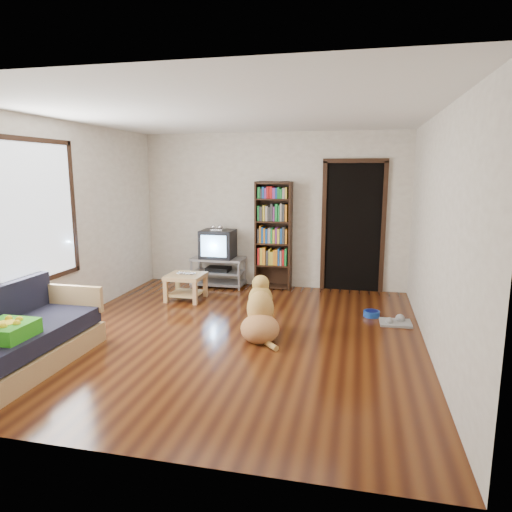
% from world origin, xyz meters
% --- Properties ---
extents(ground, '(5.00, 5.00, 0.00)m').
position_xyz_m(ground, '(0.00, 0.00, 0.00)').
color(ground, '#54280E').
rests_on(ground, ground).
extents(ceiling, '(5.00, 5.00, 0.00)m').
position_xyz_m(ceiling, '(0.00, 0.00, 2.60)').
color(ceiling, white).
rests_on(ceiling, ground).
extents(wall_back, '(4.50, 0.00, 4.50)m').
position_xyz_m(wall_back, '(0.00, 2.50, 1.30)').
color(wall_back, silver).
rests_on(wall_back, ground).
extents(wall_front, '(4.50, 0.00, 4.50)m').
position_xyz_m(wall_front, '(0.00, -2.50, 1.30)').
color(wall_front, silver).
rests_on(wall_front, ground).
extents(wall_left, '(0.00, 5.00, 5.00)m').
position_xyz_m(wall_left, '(-2.25, 0.00, 1.30)').
color(wall_left, silver).
rests_on(wall_left, ground).
extents(wall_right, '(0.00, 5.00, 5.00)m').
position_xyz_m(wall_right, '(2.25, 0.00, 1.30)').
color(wall_right, silver).
rests_on(wall_right, ground).
extents(green_cushion, '(0.44, 0.44, 0.15)m').
position_xyz_m(green_cushion, '(-1.75, -1.65, 0.49)').
color(green_cushion, green).
rests_on(green_cushion, sofa).
extents(laptop, '(0.29, 0.20, 0.02)m').
position_xyz_m(laptop, '(-1.14, 1.30, 0.41)').
color(laptop, silver).
rests_on(laptop, coffee_table).
extents(dog_bowl, '(0.22, 0.22, 0.08)m').
position_xyz_m(dog_bowl, '(1.66, 1.10, 0.04)').
color(dog_bowl, navy).
rests_on(dog_bowl, ground).
extents(grey_rag, '(0.41, 0.33, 0.03)m').
position_xyz_m(grey_rag, '(1.96, 0.85, 0.01)').
color(grey_rag, '#969696').
rests_on(grey_rag, ground).
extents(window, '(0.03, 1.46, 1.70)m').
position_xyz_m(window, '(-2.23, -0.50, 1.50)').
color(window, white).
rests_on(window, wall_left).
extents(doorway, '(1.03, 0.05, 2.19)m').
position_xyz_m(doorway, '(1.35, 2.48, 1.12)').
color(doorway, black).
rests_on(doorway, wall_back).
extents(tv_stand, '(0.90, 0.45, 0.50)m').
position_xyz_m(tv_stand, '(-0.90, 2.25, 0.27)').
color(tv_stand, '#99999E').
rests_on(tv_stand, ground).
extents(crt_tv, '(0.55, 0.52, 0.58)m').
position_xyz_m(crt_tv, '(-0.90, 2.27, 0.74)').
color(crt_tv, black).
rests_on(crt_tv, tv_stand).
extents(bookshelf, '(0.60, 0.30, 1.80)m').
position_xyz_m(bookshelf, '(0.05, 2.34, 1.00)').
color(bookshelf, black).
rests_on(bookshelf, ground).
extents(sofa, '(0.80, 1.80, 0.80)m').
position_xyz_m(sofa, '(-1.87, -1.38, 0.26)').
color(sofa, tan).
rests_on(sofa, ground).
extents(coffee_table, '(0.55, 0.55, 0.40)m').
position_xyz_m(coffee_table, '(-1.14, 1.33, 0.28)').
color(coffee_table, tan).
rests_on(coffee_table, ground).
extents(dog, '(0.55, 0.85, 0.74)m').
position_xyz_m(dog, '(0.33, 0.01, 0.27)').
color(dog, '#CD844F').
rests_on(dog, ground).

